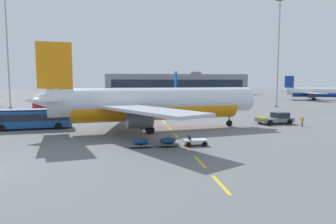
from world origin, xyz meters
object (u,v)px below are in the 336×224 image
at_px(pushback_tug, 276,118).
at_px(catering_truck, 44,111).
at_px(baggage_train, 168,142).
at_px(airliner_mid_left, 317,92).
at_px(apron_light_mast_far, 279,42).
at_px(apron_light_mast_near, 7,40).
at_px(airliner_foreground, 154,103).
at_px(ground_power_truck, 82,109).
at_px(apron_shuttle_bus, 30,118).
at_px(airliner_far_right, 171,97).
at_px(ground_crew_worker, 302,121).

distance_m(pushback_tug, catering_truck, 41.56).
bearing_deg(baggage_train, airliner_mid_left, 47.93).
distance_m(pushback_tug, apron_light_mast_far, 39.39).
bearing_deg(apron_light_mast_near, baggage_train, -56.00).
relative_size(airliner_mid_left, apron_light_mast_far, 0.87).
distance_m(airliner_foreground, ground_power_truck, 23.37).
xyz_separation_m(apron_shuttle_bus, baggage_train, (18.88, -14.82, -1.23)).
height_order(airliner_far_right, catering_truck, airliner_far_right).
xyz_separation_m(airliner_foreground, apron_shuttle_bus, (-18.37, 3.57, -2.20)).
distance_m(airliner_foreground, airliner_far_right, 37.73).
bearing_deg(airliner_mid_left, ground_crew_worker, -125.33).
bearing_deg(airliner_far_right, apron_light_mast_near, 174.92).
relative_size(baggage_train, ground_crew_worker, 5.16).
height_order(catering_truck, ground_crew_worker, catering_truck).
relative_size(pushback_tug, catering_truck, 0.92).
distance_m(airliner_mid_left, ground_crew_worker, 78.71).
xyz_separation_m(airliner_mid_left, apron_shuttle_bus, (-87.49, -61.20, -1.29)).
bearing_deg(catering_truck, pushback_tug, -14.54).
bearing_deg(apron_shuttle_bus, airliner_foreground, -11.00).
bearing_deg(airliner_foreground, ground_power_truck, 123.90).
bearing_deg(ground_power_truck, airliner_foreground, -56.10).
bearing_deg(ground_crew_worker, airliner_mid_left, 54.67).
relative_size(ground_crew_worker, apron_light_mast_far, 0.06).
height_order(airliner_mid_left, apron_light_mast_near, apron_light_mast_near).
bearing_deg(ground_crew_worker, pushback_tug, 125.85).
bearing_deg(airliner_far_right, catering_truck, -140.54).
distance_m(pushback_tug, apron_light_mast_near, 68.54).
bearing_deg(apron_shuttle_bus, airliner_mid_left, 34.97).
distance_m(airliner_foreground, catering_truck, 24.26).
relative_size(ground_power_truck, ground_crew_worker, 4.16).
xyz_separation_m(airliner_foreground, airliner_far_right, (7.84, 36.89, -0.89)).
relative_size(airliner_mid_left, apron_light_mast_near, 0.88).
bearing_deg(baggage_train, ground_crew_worker, 27.10).
xyz_separation_m(airliner_mid_left, ground_power_truck, (-82.08, -45.47, -1.39)).
relative_size(airliner_mid_left, ground_power_truck, 3.70).
bearing_deg(ground_power_truck, airliner_mid_left, 28.98).
bearing_deg(airliner_far_right, airliner_foreground, -101.99).
relative_size(apron_shuttle_bus, ground_crew_worker, 7.33).
relative_size(airliner_foreground, pushback_tug, 5.41).
bearing_deg(apron_light_mast_near, catering_truck, -59.60).
bearing_deg(apron_light_mast_near, ground_crew_worker, -34.59).
bearing_deg(baggage_train, apron_light_mast_far, 51.85).
relative_size(airliner_far_right, apron_shuttle_bus, 2.19).
bearing_deg(apron_light_mast_near, ground_power_truck, -44.77).
xyz_separation_m(pushback_tug, airliner_mid_left, (48.11, 60.58, 2.14)).
height_order(ground_power_truck, apron_light_mast_far, apron_light_mast_far).
distance_m(airliner_mid_left, apron_shuttle_bus, 106.78).
distance_m(apron_shuttle_bus, apron_light_mast_far, 66.36).
relative_size(airliner_far_right, ground_crew_worker, 16.07).
relative_size(pushback_tug, ground_power_truck, 0.92).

